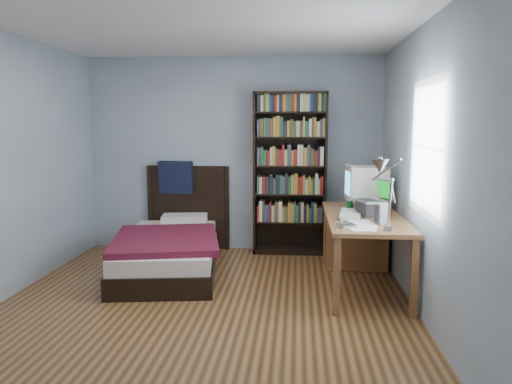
{
  "coord_description": "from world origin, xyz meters",
  "views": [
    {
      "loc": [
        0.84,
        -4.33,
        1.65
      ],
      "look_at": [
        0.41,
        0.67,
        0.96
      ],
      "focal_mm": 35.0,
      "sensor_mm": 36.0,
      "label": 1
    }
  ],
  "objects_px": {
    "desk": "(357,235)",
    "bookshelf": "(290,173)",
    "crt_monitor": "(366,184)",
    "soda_can": "(350,206)",
    "bed": "(171,246)",
    "keyboard": "(350,214)",
    "laptop": "(372,205)",
    "desk_lamp": "(382,174)",
    "speaker": "(383,214)"
  },
  "relations": [
    {
      "from": "desk_lamp",
      "to": "laptop",
      "type": "bearing_deg",
      "value": 85.14
    },
    {
      "from": "bed",
      "to": "keyboard",
      "type": "bearing_deg",
      "value": -14.28
    },
    {
      "from": "soda_can",
      "to": "bookshelf",
      "type": "xyz_separation_m",
      "value": [
        -0.65,
        1.02,
        0.24
      ]
    },
    {
      "from": "laptop",
      "to": "bed",
      "type": "distance_m",
      "value": 2.3
    },
    {
      "from": "desk",
      "to": "crt_monitor",
      "type": "distance_m",
      "value": 0.58
    },
    {
      "from": "desk",
      "to": "keyboard",
      "type": "distance_m",
      "value": 0.64
    },
    {
      "from": "crt_monitor",
      "to": "desk_lamp",
      "type": "xyz_separation_m",
      "value": [
        -0.09,
        -1.56,
        0.27
      ]
    },
    {
      "from": "crt_monitor",
      "to": "laptop",
      "type": "xyz_separation_m",
      "value": [
        0.0,
        -0.45,
        -0.16
      ]
    },
    {
      "from": "laptop",
      "to": "bed",
      "type": "height_order",
      "value": "bed"
    },
    {
      "from": "laptop",
      "to": "soda_can",
      "type": "relative_size",
      "value": 3.43
    },
    {
      "from": "desk_lamp",
      "to": "keyboard",
      "type": "distance_m",
      "value": 1.2
    },
    {
      "from": "desk_lamp",
      "to": "bed",
      "type": "relative_size",
      "value": 0.3
    },
    {
      "from": "keyboard",
      "to": "bookshelf",
      "type": "relative_size",
      "value": 0.25
    },
    {
      "from": "keyboard",
      "to": "speaker",
      "type": "height_order",
      "value": "speaker"
    },
    {
      "from": "laptop",
      "to": "bed",
      "type": "relative_size",
      "value": 0.18
    },
    {
      "from": "soda_can",
      "to": "desk",
      "type": "bearing_deg",
      "value": 65.05
    },
    {
      "from": "desk_lamp",
      "to": "soda_can",
      "type": "relative_size",
      "value": 5.81
    },
    {
      "from": "crt_monitor",
      "to": "desk_lamp",
      "type": "relative_size",
      "value": 0.71
    },
    {
      "from": "bookshelf",
      "to": "soda_can",
      "type": "bearing_deg",
      "value": -57.51
    },
    {
      "from": "crt_monitor",
      "to": "bookshelf",
      "type": "distance_m",
      "value": 1.17
    },
    {
      "from": "soda_can",
      "to": "bed",
      "type": "xyz_separation_m",
      "value": [
        -1.99,
        0.21,
        -0.53
      ]
    },
    {
      "from": "crt_monitor",
      "to": "bookshelf",
      "type": "bearing_deg",
      "value": 135.21
    },
    {
      "from": "speaker",
      "to": "bed",
      "type": "distance_m",
      "value": 2.45
    },
    {
      "from": "desk",
      "to": "soda_can",
      "type": "bearing_deg",
      "value": -114.95
    },
    {
      "from": "laptop",
      "to": "desk_lamp",
      "type": "relative_size",
      "value": 0.59
    },
    {
      "from": "keyboard",
      "to": "bed",
      "type": "height_order",
      "value": "bed"
    },
    {
      "from": "laptop",
      "to": "desk_lamp",
      "type": "height_order",
      "value": "desk_lamp"
    },
    {
      "from": "desk_lamp",
      "to": "soda_can",
      "type": "distance_m",
      "value": 1.45
    },
    {
      "from": "crt_monitor",
      "to": "bed",
      "type": "xyz_separation_m",
      "value": [
        -2.17,
        0.02,
        -0.74
      ]
    },
    {
      "from": "desk",
      "to": "crt_monitor",
      "type": "bearing_deg",
      "value": -41.71
    },
    {
      "from": "speaker",
      "to": "bed",
      "type": "height_order",
      "value": "bed"
    },
    {
      "from": "desk",
      "to": "desk_lamp",
      "type": "bearing_deg",
      "value": -90.85
    },
    {
      "from": "speaker",
      "to": "desk",
      "type": "bearing_deg",
      "value": 77.86
    },
    {
      "from": "keyboard",
      "to": "bed",
      "type": "xyz_separation_m",
      "value": [
        -1.96,
        0.5,
        -0.49
      ]
    },
    {
      "from": "laptop",
      "to": "bookshelf",
      "type": "bearing_deg",
      "value": 123.28
    },
    {
      "from": "speaker",
      "to": "bookshelf",
      "type": "relative_size",
      "value": 0.09
    },
    {
      "from": "desk",
      "to": "bookshelf",
      "type": "bearing_deg",
      "value": 134.95
    },
    {
      "from": "bookshelf",
      "to": "crt_monitor",
      "type": "bearing_deg",
      "value": -44.79
    },
    {
      "from": "speaker",
      "to": "soda_can",
      "type": "relative_size",
      "value": 1.68
    },
    {
      "from": "desk",
      "to": "desk_lamp",
      "type": "height_order",
      "value": "desk_lamp"
    },
    {
      "from": "desk_lamp",
      "to": "bed",
      "type": "xyz_separation_m",
      "value": [
        -2.08,
        1.58,
        -1.01
      ]
    },
    {
      "from": "crt_monitor",
      "to": "bookshelf",
      "type": "height_order",
      "value": "bookshelf"
    },
    {
      "from": "bed",
      "to": "crt_monitor",
      "type": "bearing_deg",
      "value": -0.55
    },
    {
      "from": "laptop",
      "to": "keyboard",
      "type": "bearing_deg",
      "value": -171.77
    },
    {
      "from": "crt_monitor",
      "to": "soda_can",
      "type": "bearing_deg",
      "value": -133.57
    },
    {
      "from": "bookshelf",
      "to": "bed",
      "type": "bearing_deg",
      "value": -148.89
    },
    {
      "from": "desk",
      "to": "speaker",
      "type": "bearing_deg",
      "value": -83.29
    },
    {
      "from": "desk_lamp",
      "to": "speaker",
      "type": "distance_m",
      "value": 0.83
    },
    {
      "from": "crt_monitor",
      "to": "keyboard",
      "type": "distance_m",
      "value": 0.58
    },
    {
      "from": "desk",
      "to": "bed",
      "type": "distance_m",
      "value": 2.11
    }
  ]
}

